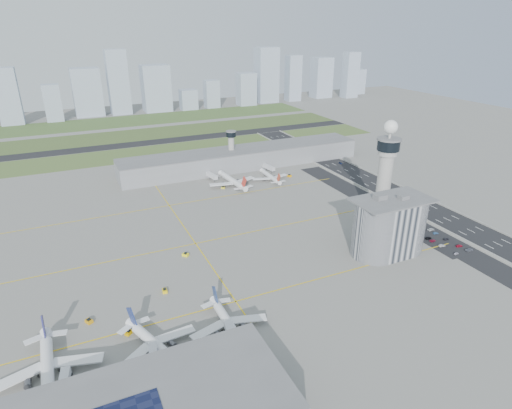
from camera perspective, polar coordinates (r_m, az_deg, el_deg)
name	(u,v)px	position (r m, az deg, el deg)	size (l,w,h in m)	color
ground	(283,253)	(233.98, 3.61, -6.45)	(1000.00, 1000.00, 0.00)	gray
grass_strip_0	(155,152)	(426.66, -13.34, 6.83)	(480.00, 50.00, 0.08)	#4E632F
grass_strip_1	(140,135)	(498.15, -15.22, 8.95)	(480.00, 60.00, 0.08)	#415427
grass_strip_2	(128,121)	(575.39, -16.72, 10.62)	(480.00, 70.00, 0.08)	#455A2B
runway	(147,143)	(461.78, -14.34, 7.96)	(480.00, 22.00, 0.10)	black
highway	(440,216)	(300.97, 23.32, -1.39)	(28.00, 500.00, 0.10)	black
barrier_left	(424,219)	(290.99, 21.45, -1.79)	(0.60, 500.00, 1.20)	#9E9E99
barrier_right	(456,211)	(310.85, 25.09, -0.83)	(0.60, 500.00, 1.20)	#9E9E99
landside_road	(422,229)	(277.63, 21.27, -3.10)	(18.00, 260.00, 0.08)	black
parking_lot	(435,238)	(269.13, 22.75, -4.18)	(20.00, 44.00, 0.10)	black
taxiway_line_h_0	(236,302)	(196.68, -2.72, -12.80)	(260.00, 0.60, 0.01)	yellow
taxiway_line_h_1	(196,244)	(245.10, -8.06, -5.19)	(260.00, 0.60, 0.01)	yellow
taxiway_line_h_2	(169,206)	(297.76, -11.50, -0.14)	(260.00, 0.60, 0.01)	yellow
taxiway_line_v	(196,244)	(245.10, -8.06, -5.19)	(0.60, 260.00, 0.01)	yellow
control_tower	(385,170)	(264.87, 16.88, 4.47)	(14.00, 14.00, 64.50)	#ADAAA5
secondary_tower	(231,146)	(365.43, -3.31, 7.78)	(8.60, 8.60, 31.90)	#ADAAA5
admin_building	(389,226)	(238.80, 17.34, -2.76)	(42.00, 24.00, 33.50)	#B2B2B7
terminal_pier	(243,158)	(370.30, -1.71, 6.26)	(210.00, 32.00, 15.80)	gray
airplane_near_a	(46,365)	(173.66, -26.22, -18.64)	(44.88, 38.15, 12.57)	white
airplane_near_b	(157,341)	(171.55, -13.06, -17.35)	(40.13, 34.11, 11.24)	white
airplane_near_c	(230,321)	(177.27, -3.53, -15.24)	(38.70, 32.89, 10.84)	white
airplane_far_a	(232,177)	(327.83, -3.23, 3.66)	(44.49, 37.82, 12.46)	white
airplane_far_b	(270,174)	(338.98, 1.87, 4.12)	(35.29, 30.00, 9.88)	white
jet_bridge_near_0	(61,405)	(163.13, -24.58, -23.10)	(14.00, 3.00, 5.70)	silver
jet_bridge_near_1	(155,375)	(163.20, -13.36, -21.22)	(14.00, 3.00, 5.70)	silver
jet_bridge_near_2	(235,349)	(168.69, -2.84, -18.72)	(14.00, 3.00, 5.70)	silver
jet_bridge_far_0	(208,175)	(344.93, -6.48, 3.95)	(14.00, 3.00, 5.70)	silver
jet_bridge_far_1	(264,167)	(362.65, 1.05, 5.06)	(14.00, 3.00, 5.70)	silver
tug_0	(89,321)	(197.01, -21.39, -14.24)	(2.16, 3.14, 1.82)	orange
tug_1	(129,332)	(186.00, -16.62, -16.01)	(2.02, 2.94, 1.71)	#DCA300
tug_2	(165,290)	(206.33, -12.09, -11.14)	(2.15, 3.12, 1.81)	yellow
tug_3	(185,254)	(233.28, -9.39, -6.57)	(2.24, 3.25, 1.89)	#FEEF17
tug_4	(223,188)	(322.69, -4.41, 2.27)	(1.90, 2.76, 1.61)	gold
tug_5	(289,176)	(347.88, 4.45, 3.88)	(2.37, 3.45, 2.00)	#FDA207
car_lot_0	(456,253)	(255.79, 25.14, -5.93)	(1.31, 3.26, 1.11)	silver
car_lot_1	(442,246)	(260.91, 23.54, -5.04)	(1.37, 3.93, 1.30)	#A1A1A1
car_lot_2	(433,241)	(264.78, 22.49, -4.47)	(1.82, 3.94, 1.10)	#B21D42
car_lot_3	(428,238)	(266.78, 21.99, -4.16)	(1.73, 4.26, 1.24)	black
car_lot_4	(415,231)	(272.35, 20.43, -3.34)	(1.54, 3.83, 1.30)	navy
car_lot_5	(407,227)	(275.61, 19.46, -2.88)	(1.33, 3.81, 1.26)	silver
car_lot_6	(469,250)	(262.59, 26.56, -5.42)	(2.17, 4.70, 1.31)	slate
car_lot_7	(459,246)	(264.84, 25.46, -4.98)	(1.63, 4.02, 1.17)	#B5132E
car_lot_8	(446,239)	(269.73, 24.04, -4.21)	(1.41, 3.51, 1.19)	#262630
car_lot_9	(436,233)	(274.55, 22.85, -3.53)	(1.16, 3.33, 1.10)	#294D78
car_lot_10	(431,229)	(277.89, 22.28, -3.10)	(2.08, 4.52, 1.26)	silver
car_lot_11	(419,224)	(282.14, 20.89, -2.49)	(1.64, 4.03, 1.17)	#B1B1B1
car_hw_1	(398,194)	(327.02, 18.38, 1.35)	(1.15, 3.31, 1.09)	black
car_hw_2	(340,163)	(387.10, 11.20, 5.44)	(1.92, 4.17, 1.16)	navy
car_hw_4	(293,147)	(430.33, 4.98, 7.59)	(1.53, 3.80, 1.29)	gray
skyline_bldg_5	(8,96)	(605.71, -30.18, 12.34)	(25.49, 20.39, 66.89)	#9EADC1
skyline_bldg_6	(53,103)	(603.33, -25.46, 12.12)	(20.04, 16.03, 45.20)	#9EADC1
skyline_bldg_7	(87,92)	(622.16, -21.58, 13.76)	(35.76, 28.61, 61.22)	#9EADC1
skyline_bldg_8	(118,82)	(619.29, -17.91, 15.24)	(26.33, 21.06, 83.39)	#9EADC1
skyline_bldg_9	(156,88)	(629.63, -13.20, 14.86)	(36.96, 29.57, 62.11)	#9EADC1
skyline_bldg_10	(189,100)	(634.09, -8.99, 13.65)	(23.01, 18.41, 27.75)	#9EADC1
skyline_bldg_11	(212,94)	(643.27, -5.93, 14.45)	(20.22, 16.18, 38.97)	#9EADC1
skyline_bldg_12	(246,89)	(660.12, -1.31, 15.13)	(26.14, 20.92, 46.89)	#9EADC1
skyline_bldg_13	(266,75)	(685.07, 1.39, 16.86)	(32.26, 25.81, 81.20)	#9EADC1
skyline_bldg_14	(293,78)	(699.89, 4.98, 16.41)	(21.59, 17.28, 68.75)	#9EADC1
skyline_bldg_15	(321,78)	(738.02, 8.71, 16.38)	(30.25, 24.20, 63.40)	#9EADC1
skyline_bldg_16	(350,75)	(745.93, 12.45, 16.50)	(23.04, 18.43, 71.56)	#9EADC1
skyline_bldg_17	(357,82)	(791.25, 13.35, 15.66)	(22.64, 18.11, 41.06)	#9EADC1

